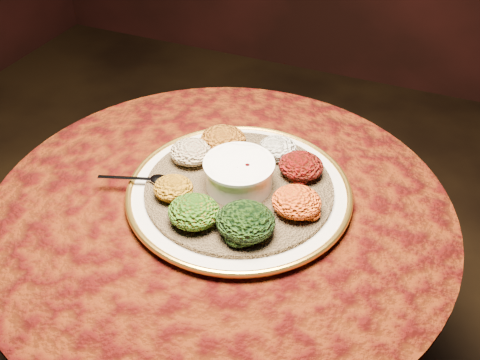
% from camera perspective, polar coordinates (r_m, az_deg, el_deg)
% --- Properties ---
extents(table, '(0.96, 0.96, 0.73)m').
position_cam_1_polar(table, '(1.23, -1.97, -8.75)').
color(table, black).
rests_on(table, ground).
extents(platter, '(0.54, 0.54, 0.02)m').
position_cam_1_polar(platter, '(1.11, -0.10, -1.22)').
color(platter, beige).
rests_on(platter, table).
extents(injera, '(0.50, 0.50, 0.01)m').
position_cam_1_polar(injera, '(1.11, -0.10, -0.80)').
color(injera, olive).
rests_on(injera, platter).
extents(stew_bowl, '(0.14, 0.14, 0.06)m').
position_cam_1_polar(stew_bowl, '(1.08, -0.11, 0.82)').
color(stew_bowl, white).
rests_on(stew_bowl, injera).
extents(spoon, '(0.15, 0.06, 0.01)m').
position_cam_1_polar(spoon, '(1.12, -9.09, 0.07)').
color(spoon, silver).
rests_on(spoon, injera).
extents(portion_ayib, '(0.08, 0.08, 0.04)m').
position_cam_1_polar(portion_ayib, '(1.18, 4.04, 3.45)').
color(portion_ayib, silver).
rests_on(portion_ayib, injera).
extents(portion_kitfo, '(0.09, 0.09, 0.05)m').
position_cam_1_polar(portion_kitfo, '(1.13, 6.52, 1.52)').
color(portion_kitfo, black).
rests_on(portion_kitfo, injera).
extents(portion_tikil, '(0.10, 0.09, 0.05)m').
position_cam_1_polar(portion_tikil, '(1.04, 6.05, -2.34)').
color(portion_tikil, '#B3740E').
rests_on(portion_tikil, injera).
extents(portion_gomen, '(0.11, 0.11, 0.05)m').
position_cam_1_polar(portion_gomen, '(0.98, 0.60, -4.44)').
color(portion_gomen, black).
rests_on(portion_gomen, injera).
extents(portion_mixveg, '(0.10, 0.10, 0.05)m').
position_cam_1_polar(portion_mixveg, '(1.01, -4.93, -3.38)').
color(portion_mixveg, '#A23F0A').
rests_on(portion_mixveg, injera).
extents(portion_kik, '(0.08, 0.08, 0.04)m').
position_cam_1_polar(portion_kik, '(1.08, -7.13, -0.85)').
color(portion_kik, '#A1670E').
rests_on(portion_kik, injera).
extents(portion_timatim, '(0.09, 0.09, 0.04)m').
position_cam_1_polar(portion_timatim, '(1.16, -5.21, 3.00)').
color(portion_timatim, maroon).
rests_on(portion_timatim, injera).
extents(portion_shiro, '(0.10, 0.10, 0.05)m').
position_cam_1_polar(portion_shiro, '(1.19, -1.79, 4.34)').
color(portion_shiro, brown).
rests_on(portion_shiro, injera).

